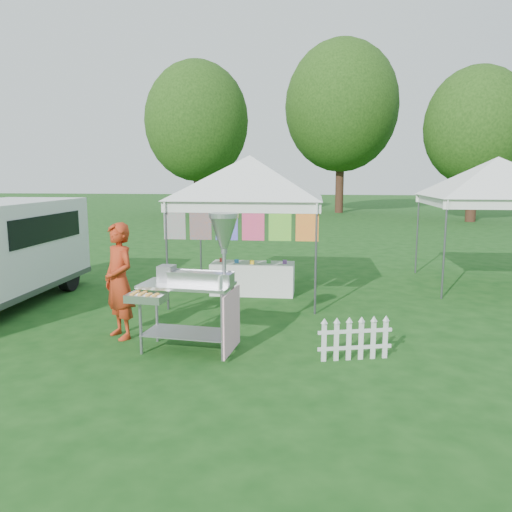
# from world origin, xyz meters

# --- Properties ---
(ground) EXTENTS (120.00, 120.00, 0.00)m
(ground) POSITION_xyz_m (0.00, 0.00, 0.00)
(ground) COLOR #144213
(ground) RESTS_ON ground
(canopy_main) EXTENTS (4.24, 4.24, 3.45)m
(canopy_main) POSITION_xyz_m (0.00, 3.49, 2.99)
(canopy_main) COLOR #59595E
(canopy_main) RESTS_ON ground
(canopy_right) EXTENTS (4.24, 4.24, 3.45)m
(canopy_right) POSITION_xyz_m (5.50, 5.00, 2.99)
(canopy_right) COLOR #59595E
(canopy_right) RESTS_ON ground
(tree_left) EXTENTS (6.40, 6.40, 9.53)m
(tree_left) POSITION_xyz_m (-6.00, 24.00, 5.83)
(tree_left) COLOR #311B12
(tree_left) RESTS_ON ground
(tree_mid) EXTENTS (7.60, 7.60, 11.52)m
(tree_mid) POSITION_xyz_m (3.00, 28.00, 7.14)
(tree_mid) COLOR #311B12
(tree_mid) RESTS_ON ground
(tree_right) EXTENTS (5.60, 5.60, 8.42)m
(tree_right) POSITION_xyz_m (10.00, 22.00, 5.18)
(tree_right) COLOR #311B12
(tree_right) RESTS_ON ground
(donut_cart) EXTENTS (1.56, 0.97, 2.06)m
(donut_cart) POSITION_xyz_m (-0.23, -0.18, 1.21)
(donut_cart) COLOR gray
(donut_cart) RESTS_ON ground
(vendor) EXTENTS (0.80, 0.78, 1.85)m
(vendor) POSITION_xyz_m (-1.68, 0.34, 0.93)
(vendor) COLOR #AC3015
(vendor) RESTS_ON ground
(picket_fence) EXTENTS (1.05, 0.31, 0.56)m
(picket_fence) POSITION_xyz_m (1.98, -0.23, 0.29)
(picket_fence) COLOR silver
(picket_fence) RESTS_ON ground
(display_table) EXTENTS (1.80, 0.70, 0.69)m
(display_table) POSITION_xyz_m (0.05, 3.56, 0.34)
(display_table) COLOR white
(display_table) RESTS_ON ground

